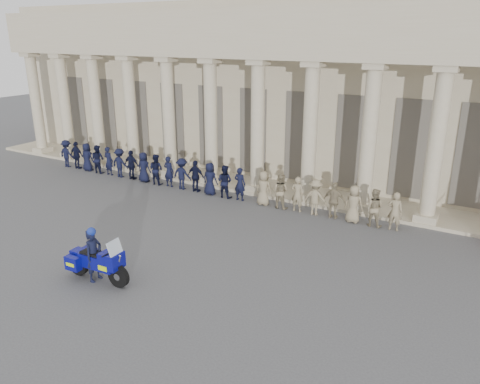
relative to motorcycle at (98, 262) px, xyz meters
name	(u,v)px	position (x,y,z in m)	size (l,w,h in m)	color
ground	(179,267)	(1.61, 2.00, -0.67)	(90.00, 90.00, 0.00)	#4A4A4C
building	(334,87)	(1.61, 16.74, 3.86)	(40.00, 12.50, 9.00)	tan
officer_rank	(193,176)	(-2.57, 8.71, 0.12)	(19.37, 0.60, 1.58)	black
motorcycle	(98,262)	(0.00, 0.00, 0.00)	(2.40, 0.99, 1.54)	black
rider	(94,254)	(-0.13, -0.01, 0.22)	(0.43, 0.64, 1.79)	black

